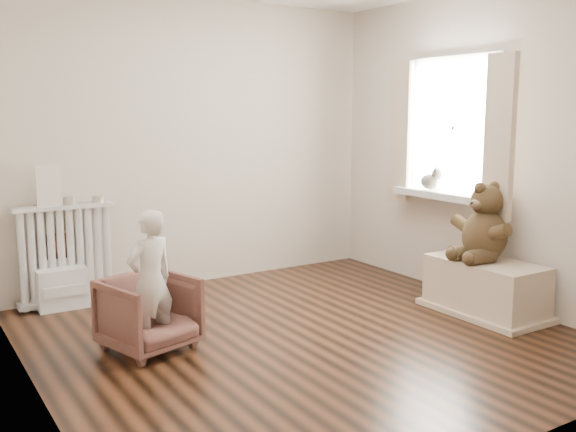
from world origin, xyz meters
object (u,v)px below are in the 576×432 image
child (150,280)px  plush_cat (431,179)px  armchair (149,314)px  radiator (67,259)px  toy_bench (485,289)px  teddy_bear (485,230)px  toy_vanity (60,274)px

child → plush_cat: bearing=168.1°
armchair → radiator: bearing=83.6°
child → toy_bench: (2.54, -0.61, -0.29)m
child → toy_bench: bearing=150.8°
teddy_bear → plush_cat: size_ratio=2.47×
armchair → toy_bench: (2.54, -0.66, -0.05)m
radiator → armchair: 1.36m
radiator → teddy_bear: bearing=-35.2°
child → toy_bench: size_ratio=1.04×
child → armchair: bearing=-105.5°
toy_bench → teddy_bear: 0.47m
toy_bench → child: bearing=166.4°
radiator → toy_bench: 3.41m
radiator → toy_bench: radiator is taller
radiator → child: (0.22, -1.38, 0.10)m
child → toy_bench: child is taller
toy_vanity → armchair: 1.33m
toy_vanity → child: size_ratio=0.65×
toy_vanity → teddy_bear: bearing=-34.1°
armchair → child: bearing=-105.5°
toy_vanity → child: bearing=-78.3°
radiator → toy_vanity: size_ratio=1.37×
toy_vanity → plush_cat: (2.96, -1.18, 0.72)m
toy_vanity → plush_cat: size_ratio=2.48×
armchair → child: size_ratio=0.59×
toy_bench → teddy_bear: bearing=69.2°
radiator → toy_vanity: 0.14m
toy_vanity → child: 1.40m
toy_vanity → teddy_bear: size_ratio=1.01×
radiator → armchair: (0.22, -1.33, -0.14)m
armchair → child: (0.00, -0.05, 0.24)m
teddy_bear → plush_cat: bearing=83.5°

